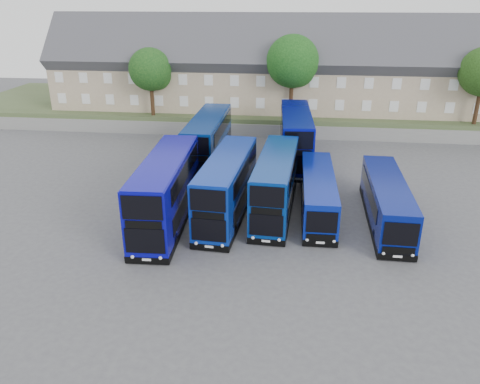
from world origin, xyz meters
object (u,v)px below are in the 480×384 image
tree_mid (294,63)px  dd_front_left (166,192)px  coach_east_a (318,194)px  tree_west (152,71)px  dd_front_mid (227,188)px

tree_mid → dd_front_left: bearing=-109.3°
coach_east_a → tree_west: (-18.24, 20.58, 5.59)m
dd_front_left → tree_mid: size_ratio=1.30×
dd_front_mid → coach_east_a: 6.71m
dd_front_left → dd_front_mid: dd_front_left is taller
dd_front_left → coach_east_a: (10.63, 2.82, -0.86)m
dd_front_left → tree_mid: bearing=68.4°
coach_east_a → tree_west: size_ratio=1.43×
dd_front_left → tree_west: tree_west is taller
dd_front_left → tree_mid: tree_mid is taller
dd_front_mid → dd_front_left: bearing=-154.4°
dd_front_left → coach_east_a: dd_front_left is taller
tree_west → tree_mid: size_ratio=0.83×
dd_front_mid → tree_west: tree_west is taller
dd_front_left → tree_mid: (8.39, 23.90, 5.75)m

